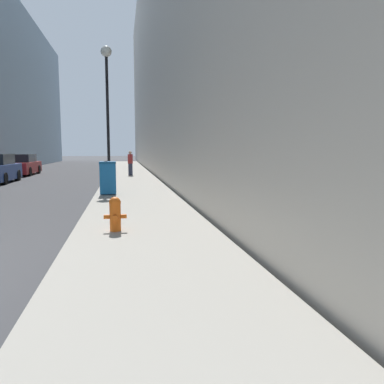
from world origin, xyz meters
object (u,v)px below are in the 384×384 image
at_px(fire_hydrant, 115,213).
at_px(pedestrian_on_sidewalk, 130,163).
at_px(lamppost, 107,91).
at_px(parked_sedan_far, 22,165).
at_px(trash_bin, 108,177).

height_order(fire_hydrant, pedestrian_on_sidewalk, pedestrian_on_sidewalk).
xyz_separation_m(lamppost, pedestrian_on_sidewalk, (1.11, 7.17, -3.49)).
bearing_deg(fire_hydrant, parked_sedan_far, 108.38).
height_order(fire_hydrant, parked_sedan_far, parked_sedan_far).
bearing_deg(parked_sedan_far, fire_hydrant, -71.62).
distance_m(fire_hydrant, trash_bin, 6.60).
relative_size(parked_sedan_far, pedestrian_on_sidewalk, 3.00).
bearing_deg(pedestrian_on_sidewalk, fire_hydrant, -92.24).
xyz_separation_m(fire_hydrant, lamppost, (-0.44, 9.74, 3.90)).
bearing_deg(fire_hydrant, pedestrian_on_sidewalk, 87.76).
bearing_deg(lamppost, parked_sedan_far, 120.18).
relative_size(lamppost, pedestrian_on_sidewalk, 3.95).
bearing_deg(lamppost, pedestrian_on_sidewalk, 81.23).
xyz_separation_m(lamppost, parked_sedan_far, (-6.52, 11.20, -3.74)).
distance_m(fire_hydrant, parked_sedan_far, 22.07).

